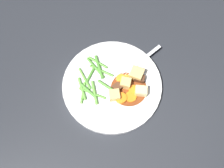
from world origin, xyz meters
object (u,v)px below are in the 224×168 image
at_px(potato_chunk_2, 126,83).
at_px(carrot_slice_3, 133,89).
at_px(potato_chunk_0, 137,74).
at_px(carrot_slice_1, 131,97).
at_px(meat_chunk_1, 139,79).
at_px(carrot_slice_0, 121,79).
at_px(carrot_slice_2, 121,98).
at_px(carrot_slice_4, 126,79).
at_px(meat_chunk_0, 117,88).
at_px(potato_chunk_1, 141,91).
at_px(fork, 137,64).
at_px(potato_chunk_3, 114,95).
at_px(dinner_plate, 112,85).

bearing_deg(potato_chunk_2, carrot_slice_3, -12.13).
distance_m(potato_chunk_0, potato_chunk_2, 0.04).
bearing_deg(carrot_slice_1, potato_chunk_0, 93.11).
bearing_deg(meat_chunk_1, carrot_slice_0, -161.80).
xyz_separation_m(carrot_slice_2, potato_chunk_2, (-0.00, 0.04, 0.01)).
bearing_deg(carrot_slice_4, meat_chunk_1, 19.67).
xyz_separation_m(carrot_slice_4, meat_chunk_1, (0.04, 0.01, 0.00)).
distance_m(carrot_slice_0, carrot_slice_1, 0.06).
relative_size(potato_chunk_0, meat_chunk_0, 1.55).
height_order(carrot_slice_2, potato_chunk_1, potato_chunk_1).
distance_m(meat_chunk_1, fork, 0.05).
height_order(carrot_slice_0, carrot_slice_4, carrot_slice_4).
distance_m(carrot_slice_0, potato_chunk_2, 0.02).
bearing_deg(potato_chunk_3, fork, 74.68).
bearing_deg(meat_chunk_1, meat_chunk_0, -138.36).
height_order(carrot_slice_4, potato_chunk_0, potato_chunk_0).
xyz_separation_m(meat_chunk_0, meat_chunk_1, (0.05, 0.05, -0.00)).
distance_m(carrot_slice_2, carrot_slice_4, 0.06).
bearing_deg(potato_chunk_1, meat_chunk_0, -171.74).
bearing_deg(potato_chunk_3, meat_chunk_0, 89.54).
distance_m(carrot_slice_1, carrot_slice_2, 0.03).
xyz_separation_m(carrot_slice_2, potato_chunk_1, (0.05, 0.03, 0.01)).
bearing_deg(potato_chunk_2, carrot_slice_1, -51.39).
relative_size(carrot_slice_4, potato_chunk_2, 0.88).
bearing_deg(potato_chunk_1, dinner_plate, -179.81).
bearing_deg(fork, meat_chunk_0, -109.02).
bearing_deg(carrot_slice_4, carrot_slice_1, -59.31).
xyz_separation_m(carrot_slice_4, potato_chunk_3, (-0.02, -0.06, 0.00)).
relative_size(carrot_slice_1, meat_chunk_1, 1.13).
relative_size(dinner_plate, potato_chunk_3, 9.86).
relative_size(meat_chunk_0, fork, 0.14).
bearing_deg(carrot_slice_2, meat_chunk_1, 65.83).
distance_m(carrot_slice_1, potato_chunk_1, 0.03).
bearing_deg(carrot_slice_4, carrot_slice_0, -165.55).
xyz_separation_m(carrot_slice_3, potato_chunk_0, (-0.00, 0.04, 0.01)).
relative_size(carrot_slice_1, potato_chunk_0, 0.90).
distance_m(carrot_slice_1, meat_chunk_0, 0.05).
distance_m(potato_chunk_2, meat_chunk_1, 0.04).
height_order(dinner_plate, potato_chunk_3, potato_chunk_3).
xyz_separation_m(dinner_plate, potato_chunk_1, (0.08, 0.00, 0.02)).
height_order(carrot_slice_0, carrot_slice_1, carrot_slice_0).
height_order(potato_chunk_1, potato_chunk_2, potato_chunk_2).
bearing_deg(meat_chunk_0, fork, 70.98).
height_order(potato_chunk_1, fork, potato_chunk_1).
distance_m(potato_chunk_3, meat_chunk_1, 0.09).
bearing_deg(carrot_slice_4, potato_chunk_3, -105.66).
height_order(carrot_slice_2, potato_chunk_0, potato_chunk_0).
bearing_deg(meat_chunk_1, potato_chunk_2, -140.07).
xyz_separation_m(potato_chunk_1, meat_chunk_1, (-0.01, 0.04, -0.00)).
height_order(meat_chunk_0, meat_chunk_1, same).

